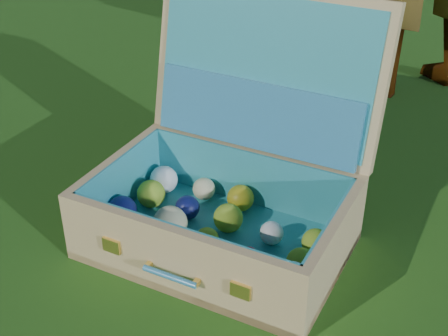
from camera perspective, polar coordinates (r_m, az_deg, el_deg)
ground at (r=1.57m, az=4.78°, el=-7.04°), size 60.00×60.00×0.00m
stray_ball at (r=1.55m, az=-9.44°, el=-6.22°), size 0.07×0.07×0.07m
suitcase at (r=1.52m, az=0.75°, el=-0.70°), size 0.73×0.68×0.57m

